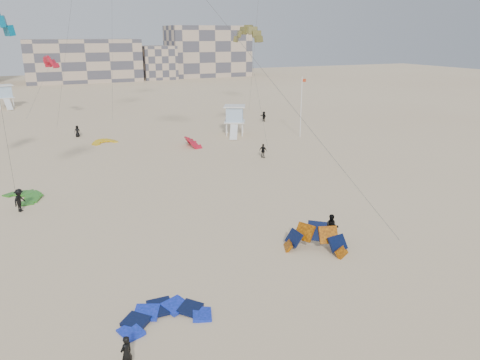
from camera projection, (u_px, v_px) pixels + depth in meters
name	position (u px, v px, depth m)	size (l,w,h in m)	color
ground	(197.00, 331.00, 22.09)	(320.00, 320.00, 0.00)	beige
kite_ground_blue	(165.00, 319.00, 23.01)	(4.09, 4.25, 0.70)	#2136F6
kite_ground_orange	(315.00, 250.00, 30.36)	(4.18, 3.03, 2.83)	orange
kite_ground_green	(23.00, 198.00, 39.97)	(3.77, 3.99, 0.56)	#3F8E1E
kite_ground_red_far	(193.00, 146.00, 58.52)	(3.33, 2.84, 1.99)	red
kite_ground_yellow	(105.00, 143.00, 60.28)	(3.04, 3.16, 0.68)	#F2A919
kitesurfer_main	(126.00, 354.00, 19.30)	(0.60, 0.39, 1.63)	black
kitesurfer_b	(332.00, 228.00, 31.61)	(0.89, 0.70, 1.84)	black
kitesurfer_c	(20.00, 200.00, 36.76)	(1.20, 0.69, 1.86)	black
kitesurfer_d	(263.00, 151.00, 52.81)	(0.95, 0.39, 1.61)	black
kitesurfer_e	(77.00, 131.00, 63.57)	(0.77, 0.50, 1.58)	black
kitesurfer_f	(264.00, 116.00, 74.90)	(1.49, 0.47, 1.61)	black
kite_fly_olive	(248.00, 36.00, 56.33)	(5.08, 8.99, 13.57)	brown
kite_fly_red	(51.00, 63.00, 71.82)	(6.69, 4.36, 9.72)	red
lifeguard_tower_near	(235.00, 120.00, 64.70)	(3.84, 6.06, 4.05)	white
lifeguard_tower_far	(5.00, 97.00, 88.33)	(3.56, 6.18, 4.31)	white
flagpole	(301.00, 106.00, 62.85)	(0.65, 0.10, 8.06)	white
condo_mid	(83.00, 60.00, 137.33)	(32.00, 16.00, 12.00)	tan
condo_east	(208.00, 51.00, 154.16)	(26.00, 14.00, 16.00)	tan
condo_fill_right	(158.00, 63.00, 144.52)	(10.00, 10.00, 10.00)	tan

